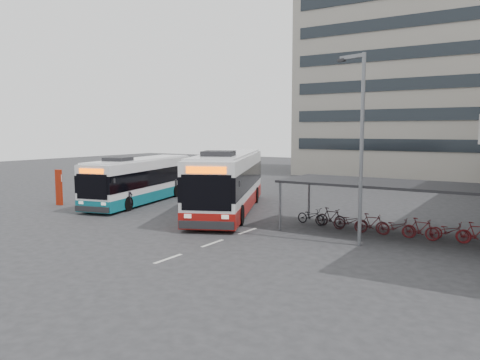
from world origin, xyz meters
The scene contains 11 objects.
ground centered at (0.00, 0.00, 0.00)m, with size 120.00×120.00×0.00m, color #28282B.
bike_shelter centered at (8.47, 3.00, 1.30)m, with size 10.00×4.00×2.54m.
office_block centered at (6.00, 36.00, 12.50)m, with size 30.00×15.00×25.00m, color gray.
road_markings centered at (2.50, -3.00, 0.01)m, with size 0.15×7.60×0.01m.
bus_main centered at (-1.54, 4.35, 1.82)m, with size 8.05×13.22×3.91m.
bus_teal centered at (-8.85, 4.24, 1.54)m, with size 5.02×11.47×3.32m.
pedestrian centered at (-6.91, 1.12, 0.76)m, with size 0.55×0.36×1.52m, color black.
lamp_post centered at (8.07, 0.14, 4.72)m, with size 1.41×0.63×8.28m.
sign_totem_south centered at (-12.59, 0.31, 1.25)m, with size 0.52×0.23×2.42m.
sign_totem_mid centered at (-13.65, 4.96, 1.27)m, with size 0.53×0.26×2.46m.
sign_totem_north centered at (-13.79, 6.00, 1.27)m, with size 0.52×0.30×2.45m.
Camera 1 is at (14.44, -19.66, 5.00)m, focal length 35.00 mm.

